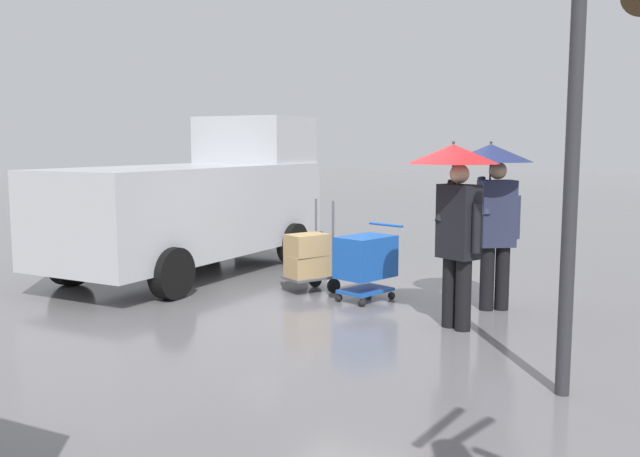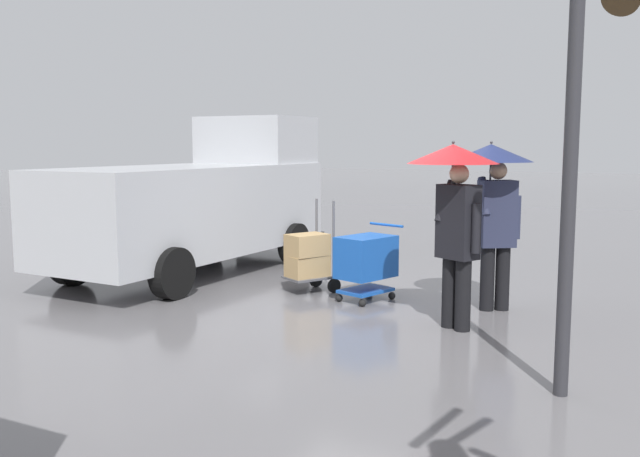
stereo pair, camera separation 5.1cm
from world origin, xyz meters
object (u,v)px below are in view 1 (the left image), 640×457
object	(u,v)px
street_lamp	(574,112)
hand_dolly_boxes	(308,257)
pedestrian_pink_side	(455,191)
shopping_cart_vendor	(366,259)
pedestrian_black_side	(493,186)
cargo_van_parked_right	(200,201)

from	to	relation	value
street_lamp	hand_dolly_boxes	bearing A→B (deg)	-32.47
pedestrian_pink_side	shopping_cart_vendor	bearing A→B (deg)	-27.88
hand_dolly_boxes	pedestrian_black_side	distance (m)	2.79
hand_dolly_boxes	street_lamp	world-z (taller)	street_lamp
hand_dolly_boxes	pedestrian_pink_side	xyz separation A→B (m)	(-2.42, 0.86, 1.07)
cargo_van_parked_right	pedestrian_pink_side	distance (m)	5.03
pedestrian_black_side	cargo_van_parked_right	bearing A→B (deg)	-4.40
cargo_van_parked_right	pedestrian_black_side	xyz separation A→B (m)	(-4.96, 0.38, 0.41)
pedestrian_black_side	street_lamp	world-z (taller)	street_lamp
shopping_cart_vendor	pedestrian_pink_side	distance (m)	1.95
hand_dolly_boxes	pedestrian_black_side	xyz separation A→B (m)	(-2.57, -0.20, 1.07)
cargo_van_parked_right	street_lamp	bearing A→B (deg)	154.02
hand_dolly_boxes	pedestrian_pink_side	distance (m)	2.78
pedestrian_pink_side	cargo_van_parked_right	bearing A→B (deg)	-16.70
shopping_cart_vendor	cargo_van_parked_right	bearing A→B (deg)	-11.26
shopping_cart_vendor	pedestrian_black_side	world-z (taller)	pedestrian_black_side
cargo_van_parked_right	shopping_cart_vendor	distance (m)	3.46
cargo_van_parked_right	hand_dolly_boxes	distance (m)	2.54
cargo_van_parked_right	hand_dolly_boxes	world-z (taller)	cargo_van_parked_right
cargo_van_parked_right	pedestrian_black_side	distance (m)	4.99
hand_dolly_boxes	pedestrian_black_side	size ratio (longest dim) A/B	0.61
cargo_van_parked_right	shopping_cart_vendor	size ratio (longest dim) A/B	5.25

